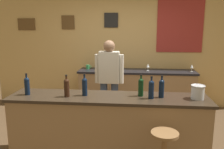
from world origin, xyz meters
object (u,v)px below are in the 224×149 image
Objects in this scene: wine_bottle_f at (161,88)px; wine_bottle_d at (141,86)px; bartender at (109,78)px; ice_bucket at (198,92)px; wine_glass_c at (148,66)px; coffee_mug at (88,67)px; wine_bottle_e at (151,89)px; wine_glass_b at (104,66)px; wine_bottle_a at (27,85)px; wine_glass_a at (98,65)px; wine_glass_d at (192,67)px; wine_bottle_b at (67,87)px; wine_bottle_c at (85,86)px.

wine_bottle_d is at bearing 172.00° from wine_bottle_f.
wine_bottle_f is at bearing -51.46° from bartender.
ice_bucket reaches higher than wine_glass_c.
ice_bucket is 1.50× the size of coffee_mug.
coffee_mug is (-1.28, 2.17, -0.11)m from wine_bottle_e.
wine_glass_b and wine_glass_c have the same top height.
coffee_mug is at bearing 78.53° from wine_bottle_a.
wine_glass_a is at bearing 179.05° from wine_glass_c.
wine_glass_c is at bearing 92.39° from wine_bottle_f.
wine_glass_b is at bearing 118.00° from wine_bottle_f.
ice_bucket is at bearing 0.82° from wine_bottle_a.
wine_glass_a is at bearing 179.54° from wine_glass_d.
wine_bottle_b is 1.00× the size of wine_bottle_f.
wine_bottle_c is at bearing -79.98° from coffee_mug.
wine_glass_c is at bearing 53.15° from bartender.
wine_bottle_e is at bearing -59.38° from coffee_mug.
wine_bottle_c is 1.52m from ice_bucket.
wine_bottle_f is (1.86, 0.05, 0.00)m from wine_bottle_a.
wine_glass_c is at bearing 4.86° from wine_glass_b.
wine_bottle_a is at bearing -112.80° from wine_glass_b.
wine_bottle_a is 2.19m from wine_glass_a.
wine_bottle_c is 2.77m from wine_glass_d.
wine_bottle_a reaches higher than wine_glass_a.
wine_bottle_c is 1.00× the size of wine_bottle_f.
wine_bottle_b is at bearing -92.56° from wine_glass_a.
wine_bottle_e is at bearing -0.35° from wine_bottle_a.
wine_bottle_e is at bearing -63.46° from wine_glass_a.
wine_bottle_b reaches higher than wine_glass_c.
bartender is 1.93m from wine_glass_d.
wine_glass_d is at bearing 37.37° from wine_bottle_a.
wine_bottle_f is 2.54m from coffee_mug.
wine_bottle_a is 1.72m from wine_bottle_e.
wine_glass_a is at bearing 129.00° from ice_bucket.
wine_glass_a is at bearing 114.57° from wine_bottle_d.
wine_bottle_e is 0.62m from ice_bucket.
wine_bottle_e is 1.00× the size of wine_bottle_f.
wine_glass_b is at bearing 102.92° from bartender.
wine_bottle_c is 0.91m from wine_bottle_e.
wine_bottle_e reaches higher than ice_bucket.
ice_bucket is 2.64m from wine_glass_a.
wine_bottle_c is at bearing 176.67° from wine_bottle_e.
wine_bottle_b reaches higher than wine_glass_b.
wine_bottle_a is at bearing -177.01° from wine_bottle_c.
ice_bucket reaches higher than wine_glass_b.
wine_glass_d is (0.84, 2.01, -0.05)m from wine_bottle_f.
wine_glass_c is (1.20, 2.10, -0.05)m from wine_bottle_b.
wine_bottle_a reaches higher than wine_glass_b.
wine_glass_a is (-1.66, 2.05, -0.01)m from ice_bucket.
wine_bottle_e reaches higher than wine_glass_a.
wine_glass_b is (0.02, 1.94, -0.05)m from wine_bottle_c.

